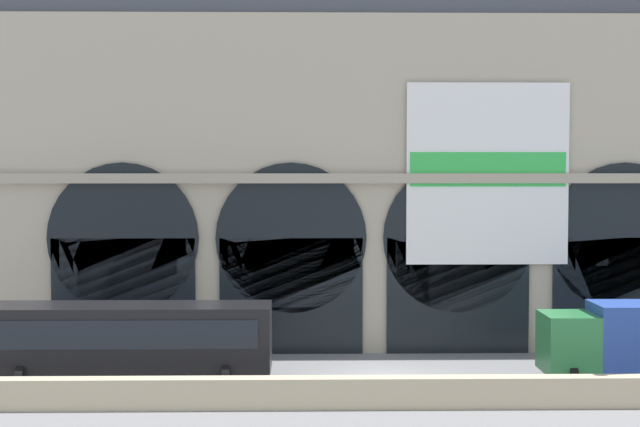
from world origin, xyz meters
TOP-DOWN VIEW (x-y plane):
  - ground_plane at (0.00, 0.00)m, footprint 200.00×200.00m
  - quay_parapet_wall at (0.00, -4.48)m, footprint 90.00×0.70m
  - station_building at (0.05, 7.14)m, footprint 39.22×4.69m
  - bus_midwest at (-9.99, -0.73)m, footprint 11.00×3.25m

SIDE VIEW (x-z plane):
  - ground_plane at x=0.00m, z-range 0.00..0.00m
  - quay_parapet_wall at x=0.00m, z-range 0.00..1.09m
  - bus_midwest at x=-9.99m, z-range 0.23..3.33m
  - station_building at x=0.05m, z-range -0.34..19.08m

